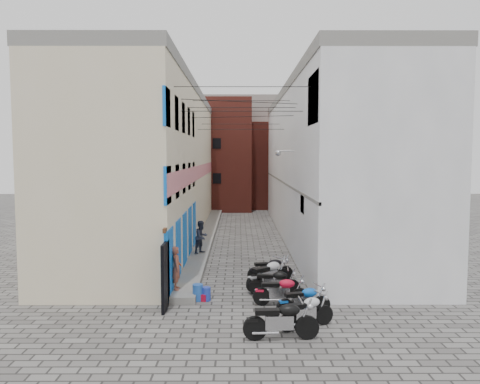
{
  "coord_description": "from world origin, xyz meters",
  "views": [
    {
      "loc": [
        -0.15,
        -15.29,
        5.01
      ],
      "look_at": [
        -0.06,
        10.1,
        3.0
      ],
      "focal_mm": 35.0,
      "sensor_mm": 36.0,
      "label": 1
    }
  ],
  "objects_px": {
    "person_a": "(176,268)",
    "motorcycle_c": "(304,299)",
    "motorcycle_g": "(270,268)",
    "red_crate": "(202,297)",
    "motorcycle_f": "(269,273)",
    "motorcycle_d": "(281,289)",
    "water_jug_near": "(198,292)",
    "motorcycle_a": "(281,318)",
    "person_b": "(201,237)",
    "motorcycle_e": "(275,281)",
    "motorcycle_b": "(306,310)",
    "water_jug_far": "(206,294)"
  },
  "relations": [
    {
      "from": "person_a",
      "to": "motorcycle_c",
      "type": "bearing_deg",
      "value": -123.03
    },
    {
      "from": "motorcycle_g",
      "to": "red_crate",
      "type": "distance_m",
      "value": 3.55
    },
    {
      "from": "motorcycle_f",
      "to": "red_crate",
      "type": "height_order",
      "value": "motorcycle_f"
    },
    {
      "from": "motorcycle_d",
      "to": "water_jug_near",
      "type": "relative_size",
      "value": 3.3
    },
    {
      "from": "motorcycle_a",
      "to": "person_b",
      "type": "distance_m",
      "value": 10.55
    },
    {
      "from": "motorcycle_g",
      "to": "motorcycle_c",
      "type": "bearing_deg",
      "value": -0.1
    },
    {
      "from": "motorcycle_d",
      "to": "motorcycle_e",
      "type": "distance_m",
      "value": 1.12
    },
    {
      "from": "motorcycle_e",
      "to": "motorcycle_f",
      "type": "xyz_separation_m",
      "value": [
        -0.16,
        0.82,
        0.08
      ]
    },
    {
      "from": "motorcycle_c",
      "to": "water_jug_near",
      "type": "xyz_separation_m",
      "value": [
        -3.45,
        1.48,
        -0.24
      ]
    },
    {
      "from": "motorcycle_b",
      "to": "person_b",
      "type": "relative_size",
      "value": 1.17
    },
    {
      "from": "motorcycle_f",
      "to": "person_b",
      "type": "bearing_deg",
      "value": 170.46
    },
    {
      "from": "motorcycle_a",
      "to": "motorcycle_d",
      "type": "distance_m",
      "value": 2.92
    },
    {
      "from": "motorcycle_e",
      "to": "person_b",
      "type": "distance_m",
      "value": 6.85
    },
    {
      "from": "motorcycle_g",
      "to": "motorcycle_e",
      "type": "bearing_deg",
      "value": -10.48
    },
    {
      "from": "motorcycle_f",
      "to": "water_jug_near",
      "type": "xyz_separation_m",
      "value": [
        -2.54,
        -1.4,
        -0.33
      ]
    },
    {
      "from": "motorcycle_e",
      "to": "water_jug_near",
      "type": "xyz_separation_m",
      "value": [
        -2.7,
        -0.58,
        -0.25
      ]
    },
    {
      "from": "motorcycle_e",
      "to": "water_jug_far",
      "type": "xyz_separation_m",
      "value": [
        -2.4,
        -0.58,
        -0.3
      ]
    },
    {
      "from": "motorcycle_g",
      "to": "motorcycle_f",
      "type": "bearing_deg",
      "value": -18.19
    },
    {
      "from": "motorcycle_f",
      "to": "motorcycle_c",
      "type": "bearing_deg",
      "value": -21.14
    },
    {
      "from": "motorcycle_f",
      "to": "red_crate",
      "type": "distance_m",
      "value": 2.82
    },
    {
      "from": "motorcycle_g",
      "to": "red_crate",
      "type": "relative_size",
      "value": 4.89
    },
    {
      "from": "motorcycle_e",
      "to": "motorcycle_g",
      "type": "xyz_separation_m",
      "value": [
        -0.03,
        1.88,
        0.0
      ]
    },
    {
      "from": "motorcycle_c",
      "to": "water_jug_far",
      "type": "relative_size",
      "value": 3.84
    },
    {
      "from": "motorcycle_f",
      "to": "motorcycle_g",
      "type": "bearing_deg",
      "value": 134.46
    },
    {
      "from": "motorcycle_d",
      "to": "motorcycle_f",
      "type": "relative_size",
      "value": 0.89
    },
    {
      "from": "motorcycle_f",
      "to": "person_b",
      "type": "xyz_separation_m",
      "value": [
        -2.94,
        5.27,
        0.43
      ]
    },
    {
      "from": "motorcycle_g",
      "to": "person_a",
      "type": "height_order",
      "value": "person_a"
    },
    {
      "from": "water_jug_far",
      "to": "red_crate",
      "type": "bearing_deg",
      "value": 180.0
    },
    {
      "from": "motorcycle_c",
      "to": "water_jug_near",
      "type": "relative_size",
      "value": 3.16
    },
    {
      "from": "motorcycle_b",
      "to": "motorcycle_c",
      "type": "distance_m",
      "value": 1.11
    },
    {
      "from": "water_jug_far",
      "to": "red_crate",
      "type": "height_order",
      "value": "water_jug_far"
    },
    {
      "from": "water_jug_near",
      "to": "person_b",
      "type": "bearing_deg",
      "value": 93.4
    },
    {
      "from": "motorcycle_g",
      "to": "motorcycle_a",
      "type": "bearing_deg",
      "value": -12.37
    },
    {
      "from": "motorcycle_f",
      "to": "motorcycle_g",
      "type": "height_order",
      "value": "motorcycle_f"
    },
    {
      "from": "motorcycle_c",
      "to": "person_b",
      "type": "height_order",
      "value": "person_b"
    },
    {
      "from": "motorcycle_c",
      "to": "motorcycle_g",
      "type": "xyz_separation_m",
      "value": [
        -0.78,
        3.94,
        0.02
      ]
    },
    {
      "from": "person_a",
      "to": "water_jug_far",
      "type": "bearing_deg",
      "value": -122.57
    },
    {
      "from": "person_b",
      "to": "red_crate",
      "type": "xyz_separation_m",
      "value": [
        0.54,
        -6.67,
        -0.92
      ]
    },
    {
      "from": "motorcycle_c",
      "to": "person_b",
      "type": "bearing_deg",
      "value": -170.17
    },
    {
      "from": "motorcycle_f",
      "to": "motorcycle_g",
      "type": "xyz_separation_m",
      "value": [
        0.13,
        1.06,
        -0.07
      ]
    },
    {
      "from": "motorcycle_b",
      "to": "motorcycle_e",
      "type": "height_order",
      "value": "motorcycle_b"
    },
    {
      "from": "motorcycle_f",
      "to": "person_a",
      "type": "bearing_deg",
      "value": -113.6
    },
    {
      "from": "motorcycle_a",
      "to": "motorcycle_g",
      "type": "bearing_deg",
      "value": 176.36
    },
    {
      "from": "motorcycle_e",
      "to": "person_a",
      "type": "distance_m",
      "value": 3.53
    },
    {
      "from": "motorcycle_f",
      "to": "water_jug_far",
      "type": "distance_m",
      "value": 2.67
    },
    {
      "from": "person_a",
      "to": "motorcycle_a",
      "type": "bearing_deg",
      "value": -147.6
    },
    {
      "from": "water_jug_near",
      "to": "red_crate",
      "type": "bearing_deg",
      "value": 0.0
    },
    {
      "from": "water_jug_far",
      "to": "motorcycle_b",
      "type": "bearing_deg",
      "value": -40.23
    },
    {
      "from": "motorcycle_d",
      "to": "red_crate",
      "type": "distance_m",
      "value": 2.76
    },
    {
      "from": "person_b",
      "to": "water_jug_near",
      "type": "relative_size",
      "value": 2.8
    }
  ]
}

